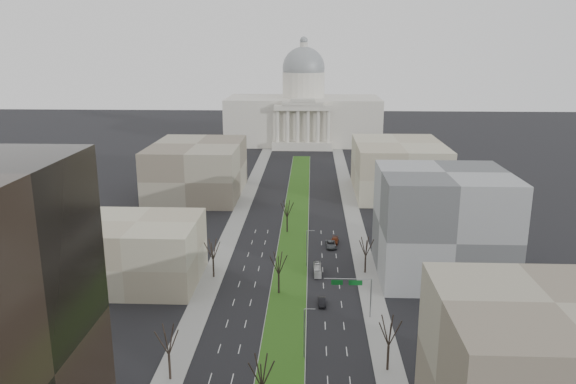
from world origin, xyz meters
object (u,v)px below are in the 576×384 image
(car_black, at_px, (322,302))
(car_grey_far, at_px, (331,244))
(box_van, at_px, (318,270))
(car_red, at_px, (335,241))

(car_black, xyz_separation_m, car_grey_far, (2.87, 33.45, 0.08))
(car_black, height_order, box_van, box_van)
(car_grey_far, distance_m, box_van, 17.90)
(car_red, bearing_deg, car_black, -88.73)
(car_red, bearing_deg, car_grey_far, -101.53)
(car_red, distance_m, box_van, 21.17)
(car_black, height_order, car_grey_far, car_grey_far)
(car_grey_far, relative_size, box_van, 0.80)
(car_black, distance_m, car_red, 36.78)
(car_black, distance_m, car_grey_far, 33.58)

